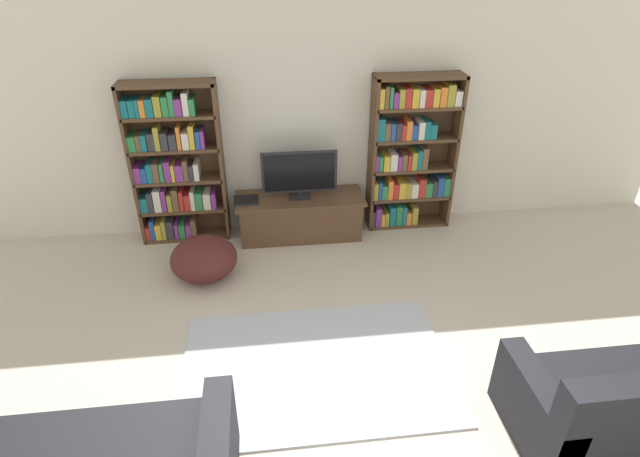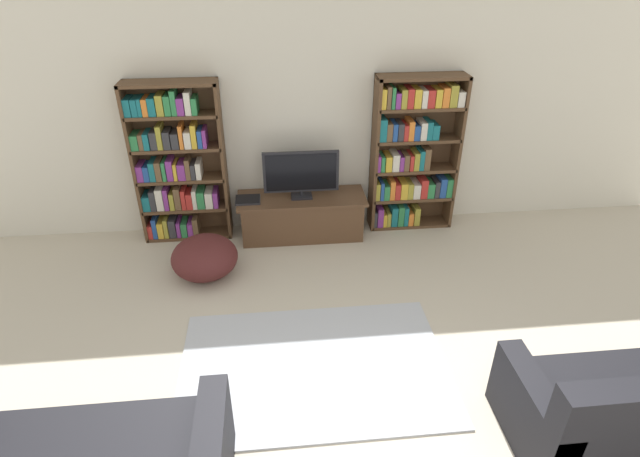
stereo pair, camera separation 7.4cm
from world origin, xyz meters
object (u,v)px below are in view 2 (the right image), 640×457
at_px(television, 301,174).
at_px(beanbag_ottoman, 205,257).
at_px(tv_stand, 302,216).
at_px(bookshelf_left, 177,164).
at_px(couch_right_sofa, 636,413).
at_px(bookshelf_right, 412,155).
at_px(laptop, 248,200).

bearing_deg(television, beanbag_ottoman, -146.13).
xyz_separation_m(tv_stand, television, (0.00, -0.01, 0.55)).
relative_size(bookshelf_left, couch_right_sofa, 1.10).
relative_size(bookshelf_left, bookshelf_right, 1.00).
bearing_deg(couch_right_sofa, laptop, 131.44).
bearing_deg(couch_right_sofa, tv_stand, 123.95).
height_order(television, beanbag_ottoman, television).
height_order(television, couch_right_sofa, television).
distance_m(television, laptop, 0.68).
bearing_deg(beanbag_ottoman, couch_right_sofa, -36.87).
relative_size(bookshelf_left, television, 2.14).
distance_m(television, beanbag_ottoman, 1.41).
distance_m(tv_stand, couch_right_sofa, 3.71).
distance_m(bookshelf_right, laptop, 1.96).
height_order(television, laptop, television).
xyz_separation_m(bookshelf_right, tv_stand, (-1.30, -0.15, -0.66)).
bearing_deg(tv_stand, bookshelf_right, 6.51).
bearing_deg(laptop, bookshelf_left, 166.52).
xyz_separation_m(laptop, beanbag_ottoman, (-0.45, -0.69, -0.30)).
bearing_deg(bookshelf_left, tv_stand, -6.16).
bearing_deg(laptop, bookshelf_right, 5.47).
bearing_deg(tv_stand, bookshelf_left, 173.84).
height_order(bookshelf_left, couch_right_sofa, bookshelf_left).
height_order(bookshelf_left, television, bookshelf_left).
bearing_deg(bookshelf_left, couch_right_sofa, -43.06).
relative_size(bookshelf_left, tv_stand, 1.23).
xyz_separation_m(television, laptop, (-0.61, -0.02, -0.28)).
xyz_separation_m(television, beanbag_ottoman, (-1.07, -0.72, -0.59)).
height_order(bookshelf_right, beanbag_ottoman, bookshelf_right).
xyz_separation_m(television, couch_right_sofa, (2.07, -3.07, -0.52)).
bearing_deg(tv_stand, beanbag_ottoman, -145.77).
xyz_separation_m(bookshelf_left, beanbag_ottoman, (0.32, -0.87, -0.69)).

